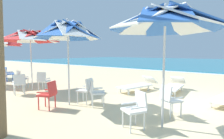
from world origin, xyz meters
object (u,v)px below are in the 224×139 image
Objects in this scene: sun_lounger_1 at (173,86)px; beach_umbrella_1 at (68,31)px; plastic_chair_5 at (19,83)px; plastic_chair_9 at (8,73)px; plastic_chair_6 at (43,80)px; plastic_chair_7 at (21,78)px; plastic_chair_1 at (136,107)px; beach_umbrella_2 at (30,37)px; beach_umbrella_0 at (165,20)px; plastic_chair_2 at (95,91)px; plastic_chair_4 at (86,89)px; sun_lounger_2 at (138,85)px; plastic_chair_3 at (49,93)px; plastic_chair_0 at (170,98)px; plastic_chair_8 at (1,76)px.

beach_umbrella_1 is at bearing -117.89° from sun_lounger_1.
plastic_chair_5 and plastic_chair_9 have the same top height.
plastic_chair_6 is 1.00× the size of plastic_chair_7.
plastic_chair_7 is (-6.82, 0.69, 0.00)m from plastic_chair_1.
sun_lounger_1 is at bearing 29.85° from plastic_chair_7.
beach_umbrella_2 reaches higher than sun_lounger_1.
plastic_chair_1 and plastic_chair_6 have the same top height.
beach_umbrella_0 is 10.16m from plastic_chair_9.
plastic_chair_2 is 3.52m from plastic_chair_6.
plastic_chair_4 is (0.32, 0.48, -1.92)m from beach_umbrella_1.
plastic_chair_1 is 4.32m from sun_lounger_1.
plastic_chair_6 is at bearing 11.94° from plastic_chair_7.
sun_lounger_2 is at bearing 45.70° from plastic_chair_5.
plastic_chair_3 reaches higher than sun_lounger_2.
plastic_chair_5 is 0.40× the size of sun_lounger_1.
plastic_chair_2 is at bearing 159.82° from plastic_chair_1.
plastic_chair_6 is at bearing 175.22° from plastic_chair_2.
plastic_chair_0 reaches higher than sun_lounger_1.
beach_umbrella_0 is 1.26× the size of sun_lounger_2.
plastic_chair_9 is at bearing -160.90° from sun_lounger_1.
beach_umbrella_0 is 3.24× the size of plastic_chair_4.
beach_umbrella_1 is at bearing 6.69° from plastic_chair_5.
plastic_chair_4 is 3.97m from sun_lounger_1.
plastic_chair_1 is at bearing -5.76° from beach_umbrella_1.
beach_umbrella_0 is at bearing -5.60° from plastic_chair_6.
plastic_chair_8 is (-2.56, -0.32, -1.94)m from beach_umbrella_2.
plastic_chair_1 and plastic_chair_9 have the same top height.
plastic_chair_5 is (-5.46, -0.05, 0.00)m from plastic_chair_1.
beach_umbrella_0 is at bearing 13.53° from plastic_chair_3.
plastic_chair_4 is (-2.83, 0.33, -1.95)m from beach_umbrella_0.
plastic_chair_2 is (0.79, 0.43, -1.92)m from beach_umbrella_1.
plastic_chair_8 is (-2.97, 0.46, 0.00)m from plastic_chair_5.
plastic_chair_0 is at bearing 0.24° from plastic_chair_9.
beach_umbrella_0 reaches higher than plastic_chair_4.
plastic_chair_6 and plastic_chair_7 have the same top height.
plastic_chair_3 is 5.20m from sun_lounger_1.
plastic_chair_1 and plastic_chair_4 have the same top height.
plastic_chair_0 is at bearing 13.59° from plastic_chair_2.
beach_umbrella_0 is at bearing -6.67° from plastic_chair_4.
beach_umbrella_2 reaches higher than plastic_chair_4.
plastic_chair_2 is 1.00× the size of plastic_chair_4.
plastic_chair_3 is at bearing -13.40° from plastic_chair_9.
plastic_chair_2 is 1.00× the size of plastic_chair_7.
plastic_chair_2 reaches higher than sun_lounger_2.
beach_umbrella_1 reaches higher than plastic_chair_9.
plastic_chair_1 is 6.85m from plastic_chair_7.
sun_lounger_1 is 1.55m from sun_lounger_2.
beach_umbrella_1 is at bearing -177.37° from beach_umbrella_0.
beach_umbrella_0 is 2.05m from plastic_chair_1.
plastic_chair_8 is at bearing -177.40° from plastic_chair_2.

